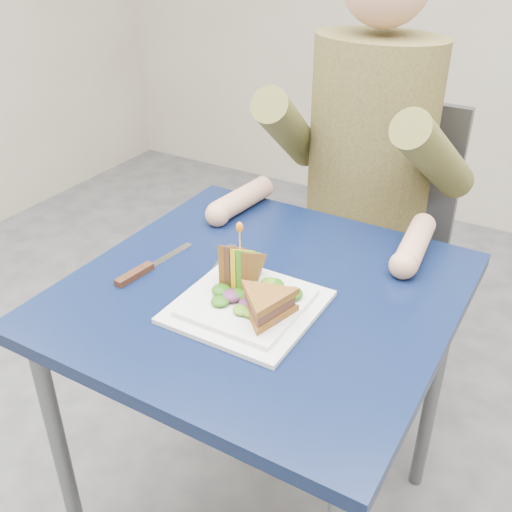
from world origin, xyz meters
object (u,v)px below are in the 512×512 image
Objects in this scene: chair at (372,233)px; diner at (371,124)px; sandwich_flat at (266,304)px; sandwich_upright at (240,268)px; knife at (141,271)px; plate at (247,305)px; table at (262,319)px; fork at (218,265)px.

diner is at bearing -90.00° from chair.
chair is 1.25× the size of diner.
sandwich_flat is 0.12m from sandwich_upright.
plate is at bearing 0.58° from knife.
diner is (-0.00, -0.11, 0.37)m from chair.
table is at bearing 123.34° from sandwich_flat.
plate is (0.01, -0.64, -0.18)m from diner.
table is 0.14m from sandwich_upright.
diner is at bearing 91.17° from plate.
chair is 6.27× the size of sandwich_upright.
table is 0.18m from sandwich_flat.
knife is (-0.25, -0.08, 0.09)m from table.
diner reaches higher than table.
chair reaches higher than plate.
diner is (-0.00, 0.56, 0.26)m from table.
knife is at bearing -167.61° from sandwich_upright.
sandwich_upright reaches higher than sandwich_flat.
sandwich_upright is (-0.03, -0.03, 0.13)m from table.
plate reaches higher than knife.
knife is (-0.25, -0.64, -0.18)m from diner.
fork is at bearing 142.93° from plate.
knife is at bearing -179.42° from plate.
knife is at bearing -111.00° from diner.
sandwich_upright is (-0.10, 0.07, 0.01)m from sandwich_flat.
sandwich_flat is 1.03× the size of fork.
plate is (0.01, -0.75, 0.20)m from chair.
chair is 0.82m from knife.
plate reaches higher than table.
table is 4.11× the size of sandwich_flat.
fork is at bearing -102.80° from diner.
sandwich_flat is (0.07, -0.78, 0.23)m from chair.
plate is 1.17× the size of knife.
fork is at bearing 40.09° from knife.
plate is 1.75× the size of sandwich_upright.
knife is at bearing -139.91° from fork.
knife reaches higher than table.
sandwich_flat reaches higher than knife.
sandwich_flat is 0.32m from knife.
diner reaches higher than sandwich_flat.
fork is (-0.14, 0.10, -0.01)m from plate.
fork is at bearing 168.96° from table.
diner is 5.03× the size of sandwich_upright.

